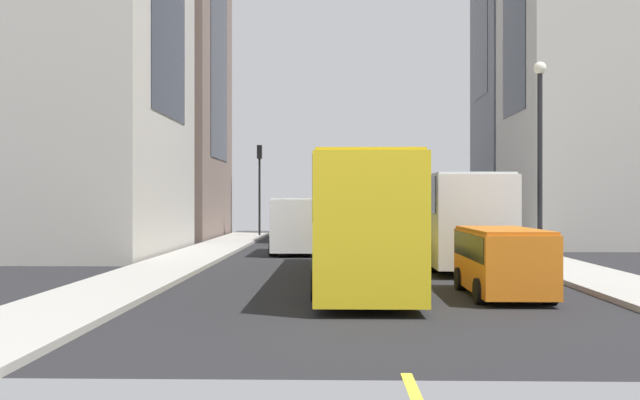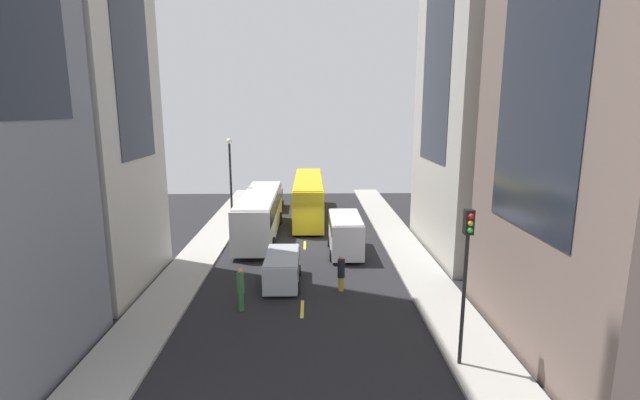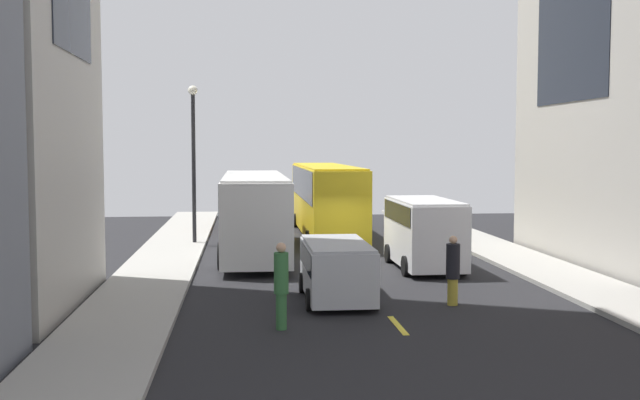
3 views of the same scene
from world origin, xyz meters
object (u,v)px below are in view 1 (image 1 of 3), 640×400
pedestrian_crossing_mid (403,222)px  pedestrian_walking_far (316,226)px  streetcar_yellow (360,211)px  traffic_light_near_corner (260,173)px  car_silver_0 (376,227)px  car_orange_1 (502,257)px  city_bus_white (448,212)px  delivery_van_white (297,221)px

pedestrian_crossing_mid → pedestrian_walking_far: pedestrian_crossing_mid is taller
streetcar_yellow → pedestrian_crossing_mid: (-3.21, -19.30, -0.97)m
streetcar_yellow → pedestrian_crossing_mid: size_ratio=6.34×
streetcar_yellow → traffic_light_near_corner: size_ratio=2.30×
pedestrian_walking_far → traffic_light_near_corner: 9.01m
car_silver_0 → car_orange_1: 19.51m
pedestrian_crossing_mid → city_bus_white: bearing=-102.5°
streetcar_yellow → delivery_van_white: streetcar_yellow is taller
pedestrian_crossing_mid → streetcar_yellow: bearing=-114.1°
city_bus_white → pedestrian_walking_far: 12.10m
car_orange_1 → pedestrian_walking_far: 21.06m
city_bus_white → car_silver_0: bearing=-76.9°
car_orange_1 → pedestrian_crossing_mid: bearing=-89.2°
car_orange_1 → pedestrian_crossing_mid: size_ratio=1.92×
streetcar_yellow → car_silver_0: bearing=-95.1°
streetcar_yellow → car_silver_0: 16.08m
pedestrian_crossing_mid → traffic_light_near_corner: bearing=135.9°
city_bus_white → traffic_light_near_corner: traffic_light_near_corner is taller
streetcar_yellow → delivery_van_white: (2.53, -10.57, -0.61)m
traffic_light_near_corner → streetcar_yellow: bearing=103.3°
delivery_van_white → car_silver_0: size_ratio=1.21×
car_orange_1 → streetcar_yellow: bearing=-44.2°
delivery_van_white → traffic_light_near_corner: 14.45m
city_bus_white → streetcar_yellow: size_ratio=0.89×
car_orange_1 → pedestrian_crossing_mid: pedestrian_crossing_mid is taller
streetcar_yellow → traffic_light_near_corner: bearing=-76.7°
city_bus_white → traffic_light_near_corner: (9.48, -18.14, 2.28)m
car_silver_0 → pedestrian_walking_far: size_ratio=2.09×
car_silver_0 → pedestrian_crossing_mid: size_ratio=1.93×
city_bus_white → car_orange_1: 9.69m
delivery_van_white → pedestrian_walking_far: (-0.72, -6.39, -0.46)m
city_bus_white → traffic_light_near_corner: 20.60m
pedestrian_walking_far → traffic_light_near_corner: size_ratio=0.33×
streetcar_yellow → pedestrian_crossing_mid: streetcar_yellow is taller
city_bus_white → pedestrian_walking_far: bearing=-62.9°
traffic_light_near_corner → pedestrian_walking_far: bearing=118.2°
delivery_van_white → car_silver_0: 6.71m
delivery_van_white → pedestrian_walking_far: 6.45m
pedestrian_crossing_mid → traffic_light_near_corner: (8.99, -5.07, 3.13)m
delivery_van_white → car_orange_1: (-6.04, 13.99, -0.48)m
delivery_van_white → traffic_light_near_corner: bearing=-76.7°
car_silver_0 → traffic_light_near_corner: traffic_light_near_corner is taller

